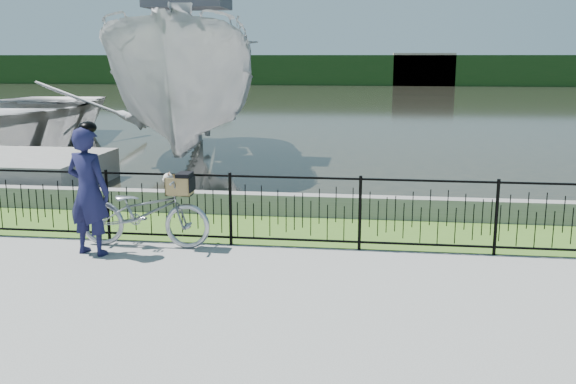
# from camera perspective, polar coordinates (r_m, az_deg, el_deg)

# --- Properties ---
(ground) EXTENTS (120.00, 120.00, 0.00)m
(ground) POSITION_cam_1_polar(r_m,az_deg,el_deg) (8.47, -0.77, -8.04)
(ground) COLOR gray
(ground) RESTS_ON ground
(grass_strip) EXTENTS (60.00, 2.00, 0.01)m
(grass_strip) POSITION_cam_1_polar(r_m,az_deg,el_deg) (10.93, 1.20, -3.38)
(grass_strip) COLOR #426920
(grass_strip) RESTS_ON ground
(water) EXTENTS (120.00, 120.00, 0.00)m
(water) POSITION_cam_1_polar(r_m,az_deg,el_deg) (41.00, 5.97, 7.87)
(water) COLOR black
(water) RESTS_ON ground
(quay_wall) EXTENTS (60.00, 0.30, 0.40)m
(quay_wall) POSITION_cam_1_polar(r_m,az_deg,el_deg) (11.85, 1.74, -1.20)
(quay_wall) COLOR gray
(quay_wall) RESTS_ON ground
(fence) EXTENTS (14.00, 0.06, 1.15)m
(fence) POSITION_cam_1_polar(r_m,az_deg,el_deg) (9.83, 0.57, -1.71)
(fence) COLOR black
(fence) RESTS_ON ground
(far_treeline) EXTENTS (120.00, 6.00, 3.00)m
(far_treeline) POSITION_cam_1_polar(r_m,az_deg,el_deg) (67.90, 6.70, 10.73)
(far_treeline) COLOR #1E4018
(far_treeline) RESTS_ON ground
(far_building_left) EXTENTS (8.00, 4.00, 4.00)m
(far_building_left) POSITION_cam_1_polar(r_m,az_deg,el_deg) (68.61, -8.82, 11.11)
(far_building_left) COLOR #ADA08B
(far_building_left) RESTS_ON ground
(far_building_right) EXTENTS (6.00, 3.00, 3.20)m
(far_building_right) POSITION_cam_1_polar(r_m,az_deg,el_deg) (66.57, 11.93, 10.62)
(far_building_right) COLOR #ADA08B
(far_building_right) RESTS_ON ground
(bicycle_rig) EXTENTS (2.07, 0.72, 1.20)m
(bicycle_rig) POSITION_cam_1_polar(r_m,az_deg,el_deg) (10.12, -12.61, -1.72)
(bicycle_rig) COLOR #A3A7AF
(bicycle_rig) RESTS_ON ground
(cyclist) EXTENTS (0.79, 0.62, 1.98)m
(cyclist) POSITION_cam_1_polar(r_m,az_deg,el_deg) (9.85, -17.34, 0.17)
(cyclist) COLOR #141539
(cyclist) RESTS_ON ground
(boat_near) EXTENTS (5.76, 10.89, 5.79)m
(boat_near) POSITION_cam_1_polar(r_m,az_deg,el_deg) (18.78, -8.69, 9.41)
(boat_near) COLOR #B4B4B4
(boat_near) RESTS_ON water
(boat_far) EXTENTS (8.05, 10.80, 2.14)m
(boat_far) POSITION_cam_1_polar(r_m,az_deg,el_deg) (22.68, -23.93, 6.34)
(boat_far) COLOR #B4B4B4
(boat_far) RESTS_ON water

